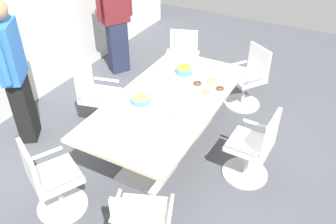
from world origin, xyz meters
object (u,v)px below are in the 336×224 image
object	(u,v)px
office_chair_2	(248,80)
person_standing_1	(115,17)
donut_platter	(208,87)
conference_table	(168,107)
office_chair_3	(182,64)
plate_stack	(137,145)
office_chair_5	(51,182)
office_chair_1	(253,150)
office_chair_4	(97,99)
snack_bowl_cookies	(141,99)
person_standing_0	(14,72)
napkin_pile	(182,117)
snack_bowl_chips_orange	(184,69)

from	to	relation	value
office_chair_2	person_standing_1	distance (m)	2.38
person_standing_1	donut_platter	bearing A→B (deg)	96.07
person_standing_1	conference_table	bearing A→B (deg)	82.05
office_chair_3	plate_stack	xyz separation A→B (m)	(-2.41, -0.69, 0.37)
office_chair_5	office_chair_1	bearing A→B (deg)	68.75
office_chair_2	plate_stack	size ratio (longest dim) A/B	3.83
office_chair_4	snack_bowl_cookies	size ratio (longest dim) A/B	3.79
snack_bowl_cookies	office_chair_1	bearing A→B (deg)	-81.45
office_chair_3	office_chair_5	world-z (taller)	same
person_standing_0	plate_stack	size ratio (longest dim) A/B	7.93
person_standing_0	person_standing_1	distance (m)	2.13
office_chair_1	office_chair_2	size ratio (longest dim) A/B	1.00
office_chair_2	person_standing_1	world-z (taller)	person_standing_1
person_standing_0	napkin_pile	world-z (taller)	person_standing_0
conference_table	office_chair_3	xyz separation A→B (m)	(1.48, 0.54, -0.22)
office_chair_4	person_standing_0	bearing A→B (deg)	-56.45
snack_bowl_cookies	office_chair_4	bearing A→B (deg)	75.98
office_chair_4	plate_stack	xyz separation A→B (m)	(-0.93, -1.25, 0.37)
office_chair_1	donut_platter	xyz separation A→B (m)	(0.46, 0.77, 0.36)
plate_stack	office_chair_2	bearing A→B (deg)	-9.77
office_chair_2	office_chair_3	xyz separation A→B (m)	(0.02, 1.10, 0.00)
person_standing_1	snack_bowl_cookies	size ratio (longest dim) A/B	7.83
office_chair_1	person_standing_1	xyz separation A→B (m)	(1.45, 2.85, 0.59)
person_standing_0	donut_platter	world-z (taller)	person_standing_0
donut_platter	plate_stack	size ratio (longest dim) A/B	1.69
person_standing_0	office_chair_3	bearing A→B (deg)	116.86
office_chair_4	office_chair_5	world-z (taller)	same
office_chair_5	plate_stack	size ratio (longest dim) A/B	3.83
person_standing_0	plate_stack	bearing A→B (deg)	48.67
snack_bowl_chips_orange	napkin_pile	world-z (taller)	snack_bowl_chips_orange
office_chair_5	snack_bowl_cookies	size ratio (longest dim) A/B	3.79
conference_table	napkin_pile	bearing A→B (deg)	-132.65
conference_table	person_standing_1	bearing A→B (deg)	50.68
person_standing_1	napkin_pile	bearing A→B (deg)	81.49
office_chair_1	donut_platter	bearing A→B (deg)	61.74
snack_bowl_cookies	snack_bowl_chips_orange	distance (m)	0.88
office_chair_5	snack_bowl_cookies	world-z (taller)	office_chair_5
snack_bowl_chips_orange	napkin_pile	distance (m)	1.05
office_chair_5	person_standing_1	xyz separation A→B (m)	(2.91, 1.19, 0.59)
person_standing_1	napkin_pile	xyz separation A→B (m)	(-1.74, -2.08, -0.21)
plate_stack	napkin_pile	distance (m)	0.65
conference_table	person_standing_0	world-z (taller)	person_standing_0
plate_stack	office_chair_5	bearing A→B (deg)	127.68
office_chair_3	person_standing_1	size ratio (longest dim) A/B	0.48
office_chair_5	office_chair_3	bearing A→B (deg)	117.07
person_standing_1	napkin_pile	size ratio (longest dim) A/B	10.55
conference_table	office_chair_3	world-z (taller)	office_chair_3
office_chair_1	napkin_pile	distance (m)	0.91
office_chair_2	person_standing_1	xyz separation A→B (m)	(-0.03, 2.31, 0.59)
person_standing_0	snack_bowl_chips_orange	distance (m)	2.12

